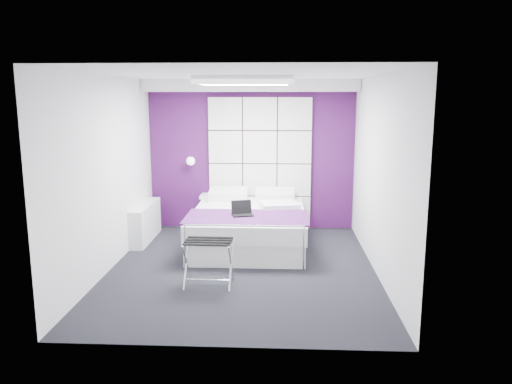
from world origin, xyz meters
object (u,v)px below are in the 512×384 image
(wall_lamp, at_px, (191,161))
(laptop, at_px, (243,212))
(radiator, at_px, (145,222))
(bed, at_px, (249,226))
(luggage_rack, at_px, (209,263))
(nightstand, at_px, (215,196))

(wall_lamp, distance_m, laptop, 1.86)
(radiator, bearing_deg, laptop, -23.05)
(laptop, bearing_deg, bed, 66.39)
(wall_lamp, height_order, radiator, wall_lamp)
(radiator, bearing_deg, luggage_rack, -55.57)
(radiator, xyz_separation_m, laptop, (1.65, -0.70, 0.36))
(wall_lamp, height_order, luggage_rack, wall_lamp)
(luggage_rack, bearing_deg, bed, 78.15)
(radiator, distance_m, nightstand, 1.31)
(radiator, bearing_deg, nightstand, 34.36)
(bed, bearing_deg, wall_lamp, 137.27)
(bed, relative_size, luggage_rack, 3.71)
(laptop, bearing_deg, wall_lamp, 108.70)
(nightstand, bearing_deg, laptop, -67.18)
(wall_lamp, distance_m, bed, 1.72)
(laptop, bearing_deg, nightstand, 96.85)
(bed, bearing_deg, luggage_rack, -103.22)
(wall_lamp, relative_size, nightstand, 0.30)
(wall_lamp, bearing_deg, radiator, -130.10)
(bed, distance_m, nightstand, 1.19)
(bed, distance_m, laptop, 0.58)
(nightstand, xyz_separation_m, luggage_rack, (0.26, -2.64, -0.32))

